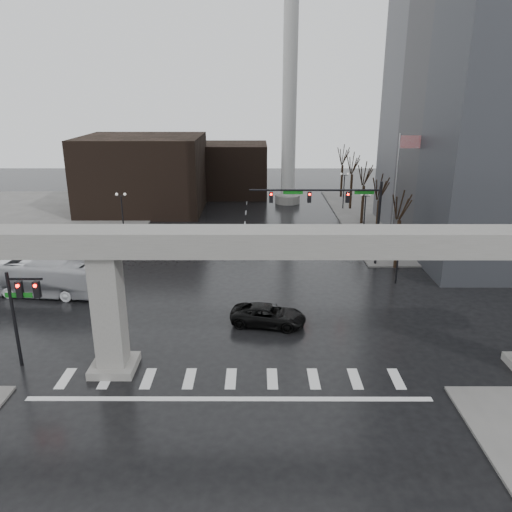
% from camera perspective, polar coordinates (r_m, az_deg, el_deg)
% --- Properties ---
extents(ground, '(160.00, 160.00, 0.00)m').
position_cam_1_polar(ground, '(30.62, -2.79, -12.82)').
color(ground, black).
rests_on(ground, ground).
extents(sidewalk_ne, '(28.00, 36.00, 0.15)m').
position_cam_1_polar(sidewalk_ne, '(68.63, 21.07, 3.93)').
color(sidewalk_ne, slate).
rests_on(sidewalk_ne, ground).
extents(sidewalk_nw, '(28.00, 36.00, 0.15)m').
position_cam_1_polar(sidewalk_nw, '(69.76, -23.17, 3.89)').
color(sidewalk_nw, slate).
rests_on(sidewalk_nw, ground).
extents(elevated_guideway, '(48.00, 2.60, 8.70)m').
position_cam_1_polar(elevated_guideway, '(27.64, -0.39, -0.56)').
color(elevated_guideway, gray).
rests_on(elevated_guideway, ground).
extents(building_far_left, '(16.00, 14.00, 10.00)m').
position_cam_1_polar(building_far_left, '(70.71, -12.72, 9.19)').
color(building_far_left, black).
rests_on(building_far_left, ground).
extents(building_far_mid, '(10.00, 10.00, 8.00)m').
position_cam_1_polar(building_far_mid, '(79.10, -2.47, 9.84)').
color(building_far_mid, black).
rests_on(building_far_mid, ground).
extents(smokestack, '(3.60, 3.60, 30.00)m').
position_cam_1_polar(smokestack, '(72.30, 3.83, 16.45)').
color(smokestack, beige).
rests_on(smokestack, ground).
extents(signal_mast_arm, '(12.12, 0.43, 8.00)m').
position_cam_1_polar(signal_mast_arm, '(46.64, 9.40, 5.78)').
color(signal_mast_arm, black).
rests_on(signal_mast_arm, ground).
extents(signal_left_pole, '(2.30, 0.30, 6.00)m').
position_cam_1_polar(signal_left_pole, '(32.22, -25.27, -4.93)').
color(signal_left_pole, black).
rests_on(signal_left_pole, ground).
extents(flagpole_assembly, '(2.06, 0.12, 12.00)m').
position_cam_1_polar(flagpole_assembly, '(50.75, 16.05, 8.30)').
color(flagpole_assembly, silver).
rests_on(flagpole_assembly, ground).
extents(lamp_right_0, '(1.22, 0.32, 5.11)m').
position_cam_1_polar(lamp_right_0, '(43.68, 16.05, 1.23)').
color(lamp_right_0, black).
rests_on(lamp_right_0, ground).
extents(lamp_right_1, '(1.22, 0.32, 5.11)m').
position_cam_1_polar(lamp_right_1, '(56.81, 12.35, 5.44)').
color(lamp_right_1, black).
rests_on(lamp_right_1, ground).
extents(lamp_right_2, '(1.22, 0.32, 5.11)m').
position_cam_1_polar(lamp_right_2, '(70.28, 10.04, 8.04)').
color(lamp_right_2, black).
rests_on(lamp_right_2, ground).
extents(lamp_left_0, '(1.22, 0.32, 5.11)m').
position_cam_1_polar(lamp_left_0, '(44.60, -19.56, 1.23)').
color(lamp_left_0, black).
rests_on(lamp_left_0, ground).
extents(lamp_left_1, '(1.22, 0.32, 5.11)m').
position_cam_1_polar(lamp_left_1, '(57.52, -15.08, 5.39)').
color(lamp_left_1, black).
rests_on(lamp_left_1, ground).
extents(lamp_left_2, '(1.22, 0.32, 5.11)m').
position_cam_1_polar(lamp_left_2, '(70.85, -12.24, 7.99)').
color(lamp_left_2, black).
rests_on(lamp_left_2, ground).
extents(tree_right_0, '(1.09, 1.58, 7.50)m').
position_cam_1_polar(tree_right_0, '(47.85, 15.91, 1.87)').
color(tree_right_0, black).
rests_on(tree_right_0, ground).
extents(tree_right_1, '(1.09, 1.61, 7.67)m').
position_cam_1_polar(tree_right_1, '(55.30, 13.77, 4.32)').
color(tree_right_1, black).
rests_on(tree_right_1, ground).
extents(tree_right_2, '(1.10, 1.63, 7.85)m').
position_cam_1_polar(tree_right_2, '(62.89, 12.14, 6.18)').
color(tree_right_2, black).
rests_on(tree_right_2, ground).
extents(tree_right_3, '(1.11, 1.66, 8.02)m').
position_cam_1_polar(tree_right_3, '(70.56, 10.84, 7.63)').
color(tree_right_3, black).
rests_on(tree_right_3, ground).
extents(tree_right_4, '(1.12, 1.69, 8.19)m').
position_cam_1_polar(tree_right_4, '(78.30, 9.80, 8.79)').
color(tree_right_4, black).
rests_on(tree_right_4, ground).
extents(pickup_truck, '(5.65, 3.38, 1.47)m').
position_cam_1_polar(pickup_truck, '(35.51, 1.42, -6.79)').
color(pickup_truck, black).
rests_on(pickup_truck, ground).
extents(city_bus, '(10.95, 3.99, 2.98)m').
position_cam_1_polar(city_bus, '(43.96, -23.61, -2.26)').
color(city_bus, silver).
rests_on(city_bus, ground).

